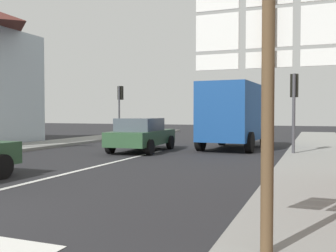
% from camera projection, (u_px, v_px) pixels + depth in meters
% --- Properties ---
extents(ground_plane, '(80.00, 80.00, 0.00)m').
position_uv_depth(ground_plane, '(142.00, 155.00, 15.37)').
color(ground_plane, '#232326').
extents(sidewalk_right, '(2.55, 44.00, 0.14)m').
position_uv_depth(sidewalk_right, '(322.00, 169.00, 11.12)').
color(sidewalk_right, gray).
rests_on(sidewalk_right, ground).
extents(lane_centre_stripe, '(0.16, 12.00, 0.01)m').
position_uv_depth(lane_centre_stripe, '(86.00, 169.00, 11.64)').
color(lane_centre_stripe, silver).
rests_on(lane_centre_stripe, ground).
extents(sedan_far, '(2.12, 4.28, 1.47)m').
position_uv_depth(sedan_far, '(141.00, 134.00, 16.99)').
color(sedan_far, '#2D5133').
rests_on(sedan_far, ground).
extents(delivery_truck, '(2.72, 5.11, 3.05)m').
position_uv_depth(delivery_truck, '(233.00, 114.00, 18.07)').
color(delivery_truck, '#19478C').
rests_on(delivery_truck, ground).
extents(route_sign_post, '(1.66, 0.14, 3.20)m').
position_uv_depth(route_sign_post, '(268.00, 85.00, 4.21)').
color(route_sign_post, brown).
rests_on(route_sign_post, ground).
extents(traffic_light_near_right, '(0.30, 0.49, 3.22)m').
position_uv_depth(traffic_light_near_right, '(294.00, 95.00, 15.01)').
color(traffic_light_near_right, '#47474C').
rests_on(traffic_light_near_right, ground).
extents(traffic_light_far_left, '(0.30, 0.49, 3.48)m').
position_uv_depth(traffic_light_far_left, '(120.00, 100.00, 25.51)').
color(traffic_light_far_left, '#47474C').
rests_on(traffic_light_far_left, ground).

